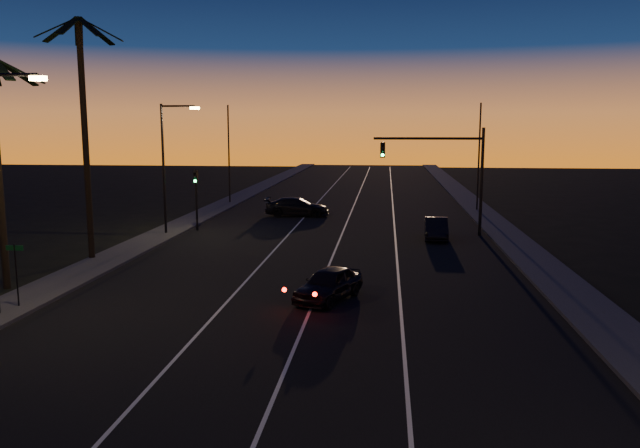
# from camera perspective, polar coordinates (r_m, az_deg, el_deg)

# --- Properties ---
(road) EXTENTS (20.00, 170.00, 0.01)m
(road) POSITION_cam_1_polar(r_m,az_deg,el_deg) (32.06, -0.08, -3.81)
(road) COLOR black
(road) RESTS_ON ground
(sidewalk_left) EXTENTS (2.40, 170.00, 0.16)m
(sidewalk_left) POSITION_cam_1_polar(r_m,az_deg,el_deg) (35.03, -18.64, -3.06)
(sidewalk_left) COLOR #333331
(sidewalk_left) RESTS_ON ground
(sidewalk_right) EXTENTS (2.40, 170.00, 0.16)m
(sidewalk_right) POSITION_cam_1_polar(r_m,az_deg,el_deg) (32.82, 19.80, -3.91)
(sidewalk_right) COLOR #333331
(sidewalk_right) RESTS_ON ground
(lane_stripe_left) EXTENTS (0.12, 160.00, 0.01)m
(lane_stripe_left) POSITION_cam_1_polar(r_m,az_deg,el_deg) (32.51, -5.35, -3.65)
(lane_stripe_left) COLOR silver
(lane_stripe_left) RESTS_ON road
(lane_stripe_mid) EXTENTS (0.12, 160.00, 0.01)m
(lane_stripe_mid) POSITION_cam_1_polar(r_m,az_deg,el_deg) (32.01, 0.82, -3.80)
(lane_stripe_mid) COLOR silver
(lane_stripe_mid) RESTS_ON road
(lane_stripe_right) EXTENTS (0.12, 160.00, 0.01)m
(lane_stripe_right) POSITION_cam_1_polar(r_m,az_deg,el_deg) (31.89, 7.10, -3.92)
(lane_stripe_right) COLOR silver
(lane_stripe_right) RESTS_ON road
(palm_far) EXTENTS (4.25, 4.16, 12.53)m
(palm_far) POSITION_cam_1_polar(r_m,az_deg,el_deg) (34.77, -20.78, 9.25)
(palm_far) COLOR black
(palm_far) RESTS_ON ground
(streetlight_left_far) EXTENTS (2.55, 0.26, 8.50)m
(streetlight_left_far) POSITION_cam_1_polar(r_m,az_deg,el_deg) (41.58, -13.74, 5.89)
(streetlight_left_far) COLOR black
(streetlight_left_far) RESTS_ON ground
(street_sign) EXTENTS (0.70, 0.06, 2.60)m
(street_sign) POSITION_cam_1_polar(r_m,az_deg,el_deg) (26.78, -26.04, -3.65)
(street_sign) COLOR black
(street_sign) RESTS_ON ground
(signal_mast) EXTENTS (7.10, 0.41, 7.00)m
(signal_mast) POSITION_cam_1_polar(r_m,az_deg,el_deg) (41.33, 11.37, 5.57)
(signal_mast) COLOR black
(signal_mast) RESTS_ON ground
(signal_post) EXTENTS (0.28, 0.37, 4.20)m
(signal_post) POSITION_cam_1_polar(r_m,az_deg,el_deg) (43.24, -11.27, 3.20)
(signal_post) COLOR black
(signal_post) RESTS_ON ground
(far_pole_left) EXTENTS (0.14, 0.14, 9.00)m
(far_pole_left) POSITION_cam_1_polar(r_m,az_deg,el_deg) (57.96, -8.33, 6.27)
(far_pole_left) COLOR black
(far_pole_left) RESTS_ON ground
(far_pole_right) EXTENTS (0.14, 0.14, 9.00)m
(far_pole_right) POSITION_cam_1_polar(r_m,az_deg,el_deg) (53.71, 14.32, 5.89)
(far_pole_right) COLOR black
(far_pole_right) RESTS_ON ground
(lead_car) EXTENTS (3.11, 4.62, 1.34)m
(lead_car) POSITION_cam_1_polar(r_m,az_deg,el_deg) (25.64, 0.79, -5.50)
(lead_car) COLOR black
(lead_car) RESTS_ON road
(right_car) EXTENTS (1.57, 4.10, 1.33)m
(right_car) POSITION_cam_1_polar(r_m,az_deg,el_deg) (40.11, 10.57, -0.40)
(right_car) COLOR black
(right_car) RESTS_ON road
(cross_car) EXTENTS (5.18, 2.34, 1.47)m
(cross_car) POSITION_cam_1_polar(r_m,az_deg,el_deg) (49.63, -2.13, 1.59)
(cross_car) COLOR black
(cross_car) RESTS_ON road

